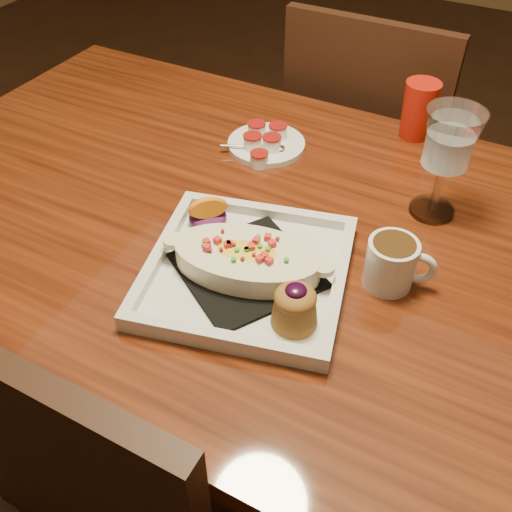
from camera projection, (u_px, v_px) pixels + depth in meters
The scene contains 9 objects.
floor at pixel (260, 438), 1.51m from camera, with size 7.00×7.00×0.00m, color black.
table at pixel (262, 260), 1.07m from camera, with size 1.50×0.90×0.75m.
chair_far at pixel (367, 160), 1.57m from camera, with size 0.42×0.42×0.93m.
plate at pixel (250, 267), 0.88m from camera, with size 0.37×0.37×0.08m.
coffee_mug at pixel (393, 262), 0.86m from camera, with size 0.11×0.08×0.08m.
goblet at pixel (449, 145), 0.93m from camera, with size 0.10×0.10×0.20m.
saucer at pixel (265, 142), 1.17m from camera, with size 0.16×0.16×0.11m.
creamer_loose at pixel (259, 159), 1.12m from camera, with size 0.04×0.04×0.03m.
red_tumbler at pixel (418, 110), 1.17m from camera, with size 0.07×0.07×0.12m, color red.
Camera 1 is at (0.35, -0.69, 1.39)m, focal length 40.00 mm.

